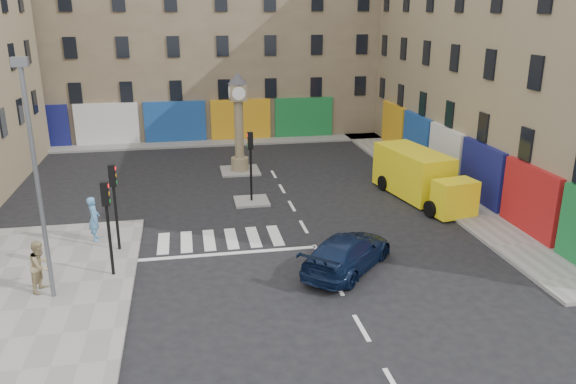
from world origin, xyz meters
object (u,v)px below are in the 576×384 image
object	(u,v)px
pedestrian_tan	(41,266)
traffic_light_left_far	(114,194)
navy_sedan	(347,252)
yellow_van	(420,176)
pedestrian_blue	(94,219)
traffic_light_left_near	(107,214)
clock_pillar	(239,116)
lamp_post	(36,170)
traffic_light_island	(251,155)

from	to	relation	value
pedestrian_tan	traffic_light_left_far	bearing A→B (deg)	-18.95
navy_sedan	yellow_van	bearing A→B (deg)	-86.42
pedestrian_blue	traffic_light_left_near	bearing A→B (deg)	-168.55
clock_pillar	traffic_light_left_near	bearing A→B (deg)	-114.55
traffic_light_left_near	traffic_light_left_far	distance (m)	2.40
traffic_light_left_near	pedestrian_blue	distance (m)	4.08
lamp_post	clock_pillar	world-z (taller)	lamp_post
traffic_light_left_near	yellow_van	bearing A→B (deg)	23.84
traffic_light_left_far	traffic_light_island	xyz separation A→B (m)	(6.30, 5.40, -0.03)
lamp_post	clock_pillar	bearing A→B (deg)	61.65
traffic_light_island	pedestrian_tan	world-z (taller)	traffic_light_island
lamp_post	pedestrian_tan	distance (m)	3.76
lamp_post	pedestrian_blue	distance (m)	6.27
traffic_light_left_near	navy_sedan	bearing A→B (deg)	-5.89
traffic_light_left_near	clock_pillar	world-z (taller)	clock_pillar
traffic_light_island	pedestrian_tan	xyz separation A→B (m)	(-8.65, -8.64, -1.49)
yellow_van	lamp_post	bearing A→B (deg)	-164.61
pedestrian_blue	pedestrian_tan	world-z (taller)	pedestrian_blue
traffic_light_left_near	pedestrian_tan	size ratio (longest dim) A/B	1.94
clock_pillar	navy_sedan	bearing A→B (deg)	-79.45
pedestrian_tan	clock_pillar	bearing A→B (deg)	-13.61
traffic_light_island	pedestrian_blue	size ratio (longest dim) A/B	1.86
navy_sedan	traffic_light_island	bearing A→B (deg)	-29.83
traffic_light_left_far	lamp_post	world-z (taller)	lamp_post
lamp_post	yellow_van	bearing A→B (deg)	25.38
traffic_light_left_far	clock_pillar	world-z (taller)	clock_pillar
traffic_light_left_far	yellow_van	bearing A→B (deg)	15.92
pedestrian_blue	pedestrian_tan	bearing A→B (deg)	159.06
traffic_light_left_far	yellow_van	xyz separation A→B (m)	(15.31, 4.37, -1.36)
pedestrian_blue	pedestrian_tan	xyz separation A→B (m)	(-1.24, -4.48, -0.04)
traffic_light_left_near	yellow_van	world-z (taller)	traffic_light_left_near
navy_sedan	yellow_van	xyz separation A→B (m)	(6.27, 7.70, 0.54)
traffic_light_island	yellow_van	xyz separation A→B (m)	(9.01, -1.03, -1.33)
traffic_light_left_near	pedestrian_tan	distance (m)	2.92
traffic_light_left_near	navy_sedan	xyz separation A→B (m)	(9.04, -0.93, -1.90)
traffic_light_left_near	navy_sedan	world-z (taller)	traffic_light_left_near
traffic_light_island	pedestrian_blue	bearing A→B (deg)	-150.69
traffic_light_island	clock_pillar	xyz separation A→B (m)	(0.00, 6.00, 0.96)
traffic_light_left_far	clock_pillar	bearing A→B (deg)	61.06
navy_sedan	pedestrian_blue	bearing A→B (deg)	18.48
pedestrian_tan	lamp_post	bearing A→B (deg)	-124.31
clock_pillar	pedestrian_tan	world-z (taller)	clock_pillar
traffic_light_island	clock_pillar	distance (m)	6.07
traffic_light_left_near	traffic_light_island	bearing A→B (deg)	51.07
yellow_van	pedestrian_blue	bearing A→B (deg)	-179.21
traffic_light_left_near	traffic_light_island	size ratio (longest dim) A/B	1.00
lamp_post	pedestrian_tan	xyz separation A→B (m)	(-0.45, 0.56, -3.69)
traffic_light_island	navy_sedan	bearing A→B (deg)	-72.56
lamp_post	navy_sedan	world-z (taller)	lamp_post
traffic_light_left_near	pedestrian_tan	xyz separation A→B (m)	(-2.35, -0.84, -1.52)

